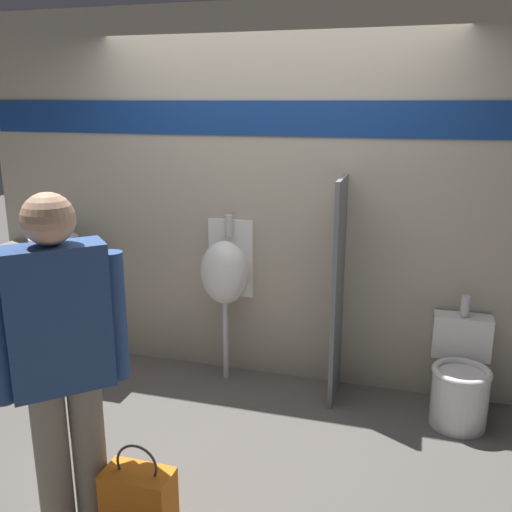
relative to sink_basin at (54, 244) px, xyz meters
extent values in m
plane|color=#5B5651|center=(1.70, -0.35, -0.97)|extent=(16.00, 16.00, 0.00)
cube|color=#B2A893|center=(1.70, 0.25, 0.38)|extent=(4.59, 0.06, 2.70)
cube|color=navy|center=(1.70, 0.21, 0.96)|extent=(4.50, 0.01, 0.24)
cube|color=gray|center=(-0.05, -0.06, -0.51)|extent=(1.00, 0.55, 0.91)
cylinder|color=white|center=(0.00, 0.00, 0.00)|extent=(0.37, 0.37, 0.11)
cylinder|color=silver|center=(0.00, 0.13, 0.13)|extent=(0.03, 0.03, 0.14)
cube|color=black|center=(0.25, -0.17, -0.05)|extent=(0.07, 0.14, 0.01)
cube|color=slate|center=(2.22, 0.02, -0.19)|extent=(0.03, 0.40, 1.56)
cylinder|color=silver|center=(1.39, 0.06, -0.66)|extent=(0.04, 0.04, 0.62)
ellipsoid|color=white|center=(1.39, 0.06, -0.13)|extent=(0.36, 0.30, 0.47)
cube|color=white|center=(1.39, 0.21, -0.06)|extent=(0.35, 0.02, 0.59)
cylinder|color=silver|center=(1.39, 0.17, 0.19)|extent=(0.06, 0.06, 0.16)
cylinder|color=white|center=(3.06, -0.14, -0.79)|extent=(0.36, 0.36, 0.37)
torus|color=white|center=(3.06, -0.14, -0.59)|extent=(0.37, 0.37, 0.04)
cube|color=white|center=(3.06, 0.13, -0.46)|extent=(0.38, 0.16, 0.29)
cylinder|color=silver|center=(3.06, 0.11, -0.23)|extent=(0.06, 0.06, 0.14)
cylinder|color=gray|center=(1.20, -1.79, -0.56)|extent=(0.15, 0.15, 0.82)
cylinder|color=gray|center=(1.32, -1.68, -0.56)|extent=(0.15, 0.15, 0.82)
cube|color=#2D4C84|center=(1.26, -1.73, 0.17)|extent=(0.44, 0.43, 0.65)
cylinder|color=#2D4C84|center=(1.44, -1.56, 0.14)|extent=(0.10, 0.10, 0.60)
sphere|color=tan|center=(1.26, -1.73, 0.61)|extent=(0.22, 0.22, 0.22)
cube|color=orange|center=(1.57, -1.68, -0.77)|extent=(0.32, 0.18, 0.41)
torus|color=#4C4742|center=(1.57, -1.68, -0.52)|extent=(0.21, 0.01, 0.21)
camera|label=1|loc=(2.72, -3.69, 1.08)|focal=40.00mm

